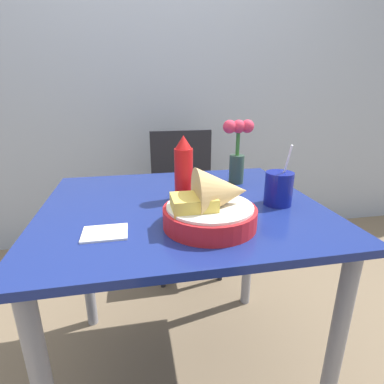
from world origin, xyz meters
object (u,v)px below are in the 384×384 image
object	(u,v)px
food_basket	(213,206)
chair_far_window	(184,189)
ketchup_bottle	(184,170)
drink_cup	(278,190)
flower_vase	(238,148)

from	to	relation	value
food_basket	chair_far_window	bearing A→B (deg)	85.04
chair_far_window	ketchup_bottle	xyz separation A→B (m)	(-0.14, -0.83, 0.35)
chair_far_window	ketchup_bottle	distance (m)	0.91
food_basket	drink_cup	world-z (taller)	drink_cup
chair_far_window	flower_vase	distance (m)	0.78
food_basket	ketchup_bottle	size ratio (longest dim) A/B	1.17
food_basket	drink_cup	distance (m)	0.29
ketchup_bottle	chair_far_window	bearing A→B (deg)	80.48
flower_vase	chair_far_window	bearing A→B (deg)	99.87
ketchup_bottle	flower_vase	xyz separation A→B (m)	(0.25, 0.16, 0.04)
food_basket	ketchup_bottle	bearing A→B (deg)	101.51
ketchup_bottle	drink_cup	xyz separation A→B (m)	(0.31, -0.11, -0.06)
ketchup_bottle	flower_vase	world-z (taller)	flower_vase
chair_far_window	flower_vase	world-z (taller)	flower_vase
ketchup_bottle	flower_vase	bearing A→B (deg)	32.82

